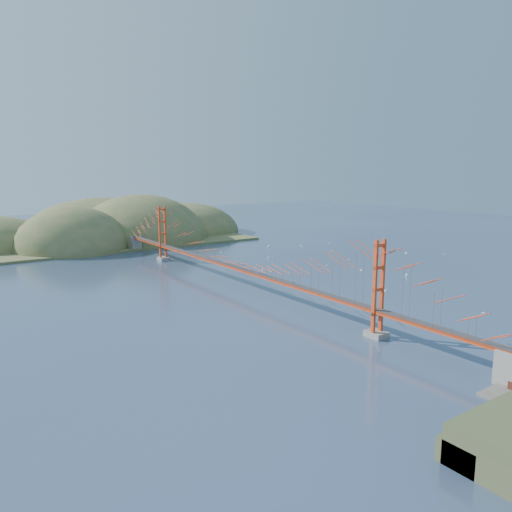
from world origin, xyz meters
TOP-DOWN VIEW (x-y plane):
  - ground at (0.00, 0.00)m, footprint 320.00×320.00m
  - bridge at (0.00, 0.18)m, footprint 2.20×94.40m
  - far_headlands at (2.21, 68.52)m, footprint 84.00×58.00m
  - sailboat_0 at (8.47, -5.87)m, footprint 0.44×0.52m
  - sailboat_2 at (29.83, -10.53)m, footprint 0.62×0.50m
  - sailboat_1 at (24.55, 5.27)m, footprint 0.64×0.64m
  - sailboat_17 at (45.78, 27.00)m, footprint 0.50×0.49m
  - sailboat_9 at (50.39, 5.96)m, footprint 0.54×0.64m
  - sailboat_14 at (18.23, -15.66)m, footprint 0.69×0.69m
  - sailboat_7 at (29.33, 31.65)m, footprint 0.62×0.54m
  - sailboat_16 at (19.71, 18.65)m, footprint 0.65×0.63m
  - sailboat_15 at (37.74, 17.96)m, footprint 0.64×0.64m
  - sailboat_3 at (10.88, 8.42)m, footprint 0.64×0.59m
  - sailboat_6 at (19.59, -31.76)m, footprint 0.49×0.50m
  - sailboat_10 at (7.57, -19.23)m, footprint 0.47×0.54m
  - sailboat_5 at (33.12, 7.46)m, footprint 0.53×0.53m
  - sailboat_11 at (55.88, -0.51)m, footprint 0.58×0.58m
  - sailboat_4 at (27.04, -1.98)m, footprint 0.61×0.64m
  - sailboat_8 at (35.69, 26.33)m, footprint 0.54×0.52m
  - sailboat_12 at (15.06, 30.96)m, footprint 0.63×0.63m
  - sailboat_extra_0 at (37.23, 28.83)m, footprint 0.69×0.69m
  - sailboat_extra_1 at (20.79, 18.56)m, footprint 0.67×0.67m

SIDE VIEW (x-z plane):
  - ground at x=0.00m, z-range 0.00..0.00m
  - far_headlands at x=2.21m, z-range -12.50..12.50m
  - sailboat_17 at x=45.78m, z-range -0.15..0.41m
  - sailboat_6 at x=19.59m, z-range -0.15..0.42m
  - sailboat_5 at x=33.12m, z-range -0.15..0.43m
  - sailboat_0 at x=8.47m, z-range -0.16..0.43m
  - sailboat_8 at x=35.69m, z-range -0.16..0.44m
  - sailboat_10 at x=7.57m, z-range -0.16..0.45m
  - sailboat_11 at x=55.88m, z-range -0.16..0.45m
  - sailboat_1 at x=24.55m, z-range -0.19..0.49m
  - sailboat_15 at x=37.74m, z-range -0.19..0.50m
  - sailboat_7 at x=29.33m, z-range -0.20..0.51m
  - sailboat_extra_1 at x=20.79m, z-range -0.20..0.51m
  - sailboat_12 at x=15.06m, z-range -0.20..0.51m
  - sailboat_3 at x=10.88m, z-range -0.20..0.51m
  - sailboat_4 at x=27.04m, z-range -0.20..0.52m
  - sailboat_2 at x=29.83m, z-range -0.21..0.52m
  - sailboat_16 at x=19.71m, z-range -0.21..0.52m
  - sailboat_extra_0 at x=37.23m, z-range -0.21..0.52m
  - sailboat_14 at x=18.23m, z-range -0.21..0.53m
  - sailboat_9 at x=50.39m, z-range -0.21..0.53m
  - bridge at x=0.00m, z-range 1.01..13.01m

